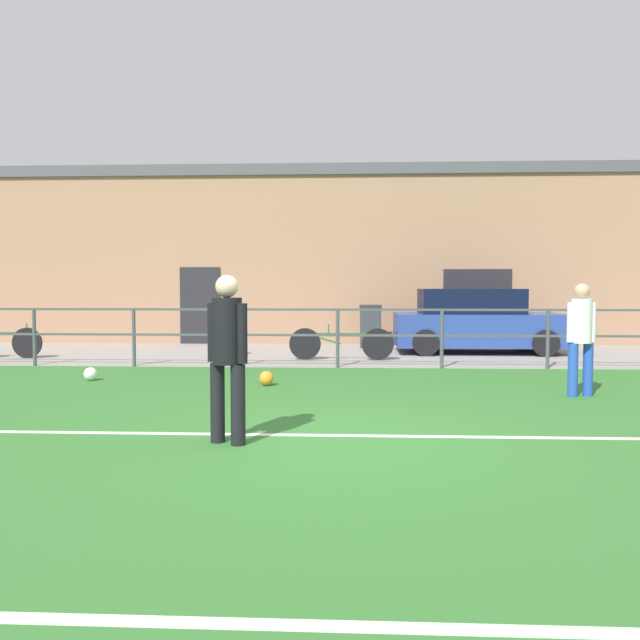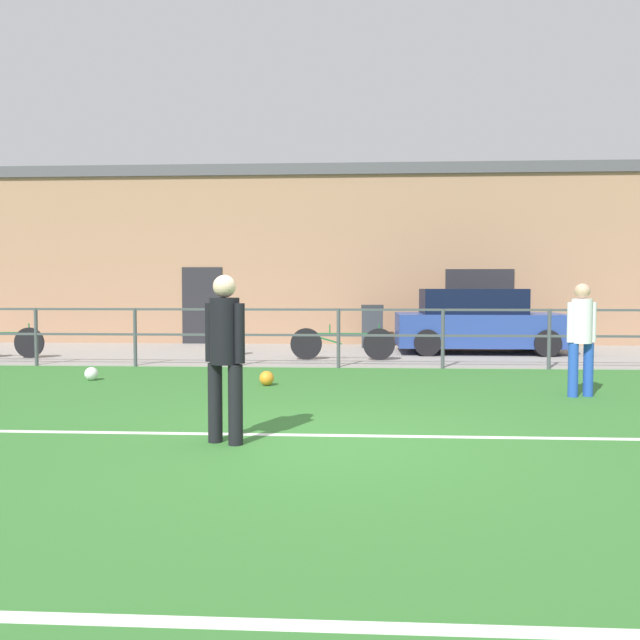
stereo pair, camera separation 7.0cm
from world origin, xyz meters
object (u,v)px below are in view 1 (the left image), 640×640
at_px(parked_car_red, 476,322).
at_px(trash_bin_0, 370,326).
at_px(player_striker, 581,332).
at_px(soccer_ball_spare, 91,374).
at_px(player_goalkeeper, 227,348).
at_px(soccer_ball_match, 267,378).
at_px(bicycle_parked_3, 341,343).
at_px(spectator_child, 222,329).

distance_m(parked_car_red, trash_bin_0, 2.71).
distance_m(player_striker, soccer_ball_spare, 7.77).
bearing_deg(soccer_ball_spare, player_goalkeeper, -53.53).
xyz_separation_m(player_striker, trash_bin_0, (-2.80, 7.21, -0.35)).
bearing_deg(parked_car_red, soccer_ball_match, -129.07).
relative_size(parked_car_red, trash_bin_0, 3.57).
bearing_deg(player_goalkeeper, player_striker, -120.98).
xyz_separation_m(soccer_ball_spare, trash_bin_0, (4.84, 6.02, 0.46)).
bearing_deg(trash_bin_0, soccer_ball_spare, -128.81).
bearing_deg(player_striker, bicycle_parked_3, 114.59).
height_order(player_goalkeeper, soccer_ball_match, player_goalkeeper).
distance_m(soccer_ball_spare, bicycle_parked_3, 5.19).
distance_m(soccer_ball_spare, spectator_child, 3.91).
relative_size(player_goalkeeper, player_striker, 1.04).
bearing_deg(parked_car_red, spectator_child, -167.52).
relative_size(soccer_ball_match, spectator_child, 0.21).
bearing_deg(soccer_ball_match, player_goalkeeper, -88.24).
height_order(soccer_ball_match, trash_bin_0, trash_bin_0).
bearing_deg(spectator_child, parked_car_red, -157.63).
height_order(soccer_ball_match, soccer_ball_spare, soccer_ball_match).
bearing_deg(bicycle_parked_3, player_goalkeeper, -97.77).
bearing_deg(soccer_ball_match, trash_bin_0, 74.16).
distance_m(soccer_ball_match, trash_bin_0, 6.69).
bearing_deg(spectator_child, trash_bin_0, -133.91).
height_order(player_striker, bicycle_parked_3, player_striker).
height_order(soccer_ball_spare, parked_car_red, parked_car_red).
bearing_deg(player_goalkeeper, bicycle_parked_3, -72.81).
bearing_deg(player_goalkeeper, trash_bin_0, -74.47).
distance_m(soccer_ball_match, soccer_ball_spare, 3.04).
distance_m(bicycle_parked_3, trash_bin_0, 2.98).
relative_size(player_goalkeeper, parked_car_red, 0.43).
distance_m(soccer_ball_spare, trash_bin_0, 7.73).
height_order(parked_car_red, trash_bin_0, parked_car_red).
bearing_deg(parked_car_red, soccer_ball_spare, -146.33).
distance_m(soccer_ball_match, parked_car_red, 6.80).
relative_size(player_goalkeeper, spectator_child, 1.52).
xyz_separation_m(spectator_child, parked_car_red, (5.78, 1.28, 0.09)).
height_order(soccer_ball_match, spectator_child, spectator_child).
bearing_deg(trash_bin_0, spectator_child, -143.81).
bearing_deg(player_striker, soccer_ball_match, 155.89).
xyz_separation_m(player_striker, soccer_ball_match, (-4.62, 0.79, -0.80)).
bearing_deg(spectator_child, player_goalkeeper, 111.72).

